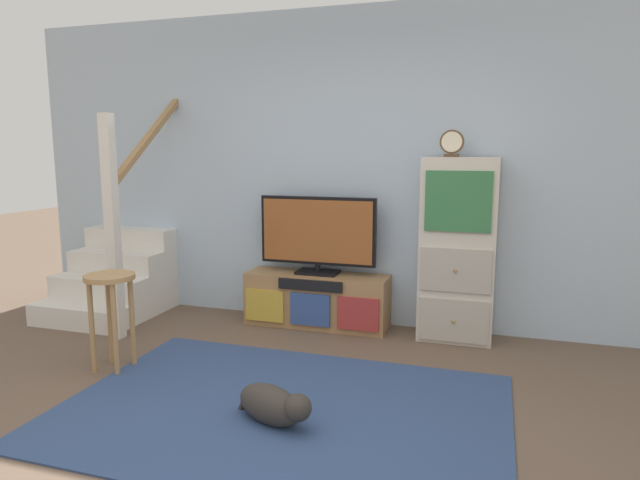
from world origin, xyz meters
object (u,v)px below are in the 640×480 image
Objects in this scene: media_console at (317,300)px; desk_clock at (452,143)px; bar_stool_near at (111,299)px; television at (318,233)px; dog at (274,405)px; side_cabinet at (458,250)px.

media_console is 5.97× the size of desk_clock.
bar_stool_near reaches higher than media_console.
dog is (0.32, -1.79, -0.70)m from television.
dog is (0.32, -1.77, -0.11)m from media_console.
desk_clock is 0.40× the size of dog.
desk_clock reaches higher than television.
desk_clock reaches higher than side_cabinet.
side_cabinet is at bearing 31.71° from bar_stool_near.
media_console is 1.82× the size of bar_stool_near.
dog is (-0.78, -1.76, -1.45)m from desk_clock.
desk_clock is (-0.07, -0.01, 0.84)m from side_cabinet.
desk_clock reaches higher than bar_stool_near.
bar_stool_near is (-2.15, -1.36, -1.06)m from desk_clock.
media_console is 1.22× the size of television.
television is 0.70× the size of side_cabinet.
bar_stool_near is (-1.05, -1.39, -0.30)m from television.
media_console is at bearing 100.25° from dog.
television is at bearing 179.33° from side_cabinet.
desk_clock is 2.41m from dog.
side_cabinet is at bearing 0.50° from media_console.
television is 1.95m from dog.
side_cabinet reaches higher than media_console.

